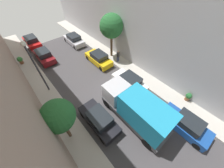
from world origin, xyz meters
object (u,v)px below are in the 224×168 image
(parked_car_left_2, at_px, (99,120))
(parked_car_right_0, at_px, (186,124))
(parked_car_left_3, at_px, (44,56))
(parked_car_right_3, at_px, (74,40))
(parked_car_right_2, at_px, (99,58))
(potted_plant_3, at_px, (188,97))
(street_tree_1, at_px, (111,26))
(parked_car_left_4, at_px, (32,42))
(potted_plant_0, at_px, (20,60))
(delivery_truck, at_px, (137,109))
(parked_car_right_1, at_px, (130,82))
(street_tree_0, at_px, (58,116))
(lamp_post, at_px, (34,62))
(pedestrian, at_px, (118,56))

(parked_car_left_2, relative_size, parked_car_right_0, 1.00)
(parked_car_left_3, relative_size, parked_car_right_3, 1.00)
(parked_car_right_2, distance_m, potted_plant_3, 11.60)
(parked_car_left_2, relative_size, street_tree_1, 0.73)
(parked_car_left_3, distance_m, parked_car_left_4, 5.08)
(potted_plant_0, bearing_deg, delivery_truck, -70.77)
(parked_car_right_1, relative_size, street_tree_0, 0.92)
(parked_car_right_2, xyz_separation_m, potted_plant_3, (3.07, -11.19, -0.05))
(lamp_post, bearing_deg, street_tree_1, 2.05)
(parked_car_right_2, height_order, potted_plant_3, parked_car_right_2)
(pedestrian, bearing_deg, street_tree_1, 80.50)
(parked_car_right_2, bearing_deg, parked_car_right_3, 90.00)
(parked_car_right_0, height_order, parked_car_right_2, same)
(parked_car_right_2, relative_size, street_tree_1, 0.73)
(parked_car_right_2, height_order, street_tree_1, street_tree_1)
(parked_car_left_3, height_order, street_tree_1, street_tree_1)
(parked_car_right_3, bearing_deg, potted_plant_3, -80.25)
(parked_car_right_2, bearing_deg, lamp_post, -177.40)
(parked_car_left_4, xyz_separation_m, street_tree_0, (-2.59, -17.17, 2.81))
(parked_car_left_2, distance_m, potted_plant_3, 9.35)
(lamp_post, bearing_deg, potted_plant_3, -46.30)
(parked_car_left_2, height_order, street_tree_0, street_tree_0)
(parked_car_right_3, bearing_deg, parked_car_right_1, -90.00)
(street_tree_1, bearing_deg, parked_car_right_3, 109.02)
(parked_car_right_1, bearing_deg, lamp_post, 143.08)
(parked_car_left_3, height_order, parked_car_right_3, same)
(parked_car_right_0, distance_m, parked_car_right_3, 19.19)
(delivery_truck, height_order, street_tree_0, street_tree_0)
(potted_plant_3, distance_m, lamp_post, 15.38)
(parked_car_right_1, distance_m, street_tree_1, 7.27)
(parked_car_left_2, height_order, potted_plant_0, parked_car_left_2)
(street_tree_0, height_order, potted_plant_0, street_tree_0)
(parked_car_right_0, xyz_separation_m, parked_car_right_2, (0.00, 12.47, 0.00))
(street_tree_0, bearing_deg, delivery_truck, -25.69)
(potted_plant_3, bearing_deg, pedestrian, 96.27)
(parked_car_left_4, relative_size, parked_car_right_1, 1.00)
(parked_car_right_1, height_order, lamp_post, lamp_post)
(parked_car_right_0, xyz_separation_m, potted_plant_3, (3.07, 1.28, -0.05))
(parked_car_left_3, distance_m, street_tree_1, 10.18)
(parked_car_right_1, height_order, parked_car_right_3, same)
(potted_plant_0, bearing_deg, lamp_post, -82.70)
(street_tree_1, bearing_deg, potted_plant_3, -86.10)
(parked_car_right_3, relative_size, potted_plant_3, 4.49)
(parked_car_right_2, xyz_separation_m, lamp_post, (-7.30, -0.33, 3.28))
(parked_car_right_0, height_order, potted_plant_0, parked_car_right_0)
(parked_car_left_2, bearing_deg, potted_plant_0, 101.36)
(parked_car_right_3, relative_size, lamp_post, 0.71)
(parked_car_left_4, xyz_separation_m, lamp_post, (-1.90, -10.97, 3.28))
(pedestrian, bearing_deg, delivery_truck, -122.58)
(pedestrian, relative_size, potted_plant_3, 1.84)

